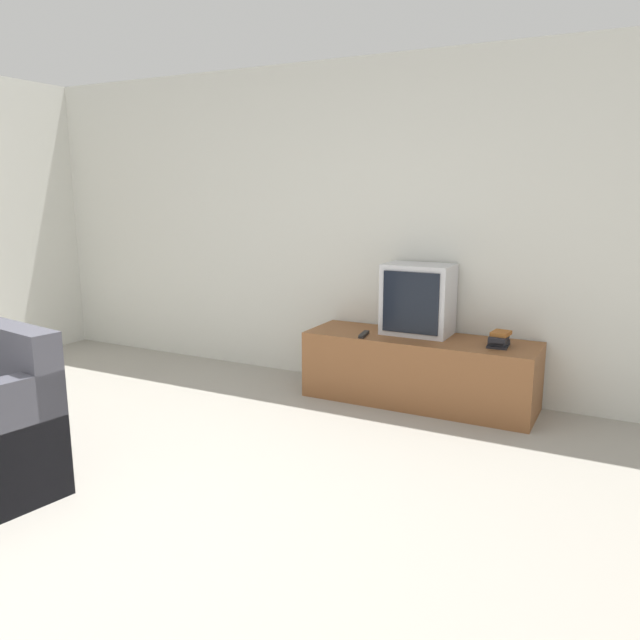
{
  "coord_description": "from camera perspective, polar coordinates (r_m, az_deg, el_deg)",
  "views": [
    {
      "loc": [
        2.3,
        -1.66,
        1.59
      ],
      "look_at": [
        0.33,
        2.13,
        0.7
      ],
      "focal_mm": 35.0,
      "sensor_mm": 36.0,
      "label": 1
    }
  ],
  "objects": [
    {
      "name": "ground_plane",
      "position": [
        3.25,
        -24.5,
        -18.66
      ],
      "size": [
        14.0,
        14.0,
        0.0
      ],
      "primitive_type": "plane",
      "color": "#9E998E"
    },
    {
      "name": "wall_back",
      "position": [
        5.23,
        1.33,
        8.62
      ],
      "size": [
        9.0,
        0.06,
        2.6
      ],
      "color": "silver",
      "rests_on": "ground_plane"
    },
    {
      "name": "tv_stand",
      "position": [
        4.78,
        9.04,
        -4.55
      ],
      "size": [
        1.73,
        0.54,
        0.51
      ],
      "color": "brown",
      "rests_on": "ground_plane"
    },
    {
      "name": "television",
      "position": [
        4.77,
        8.95,
        1.88
      ],
      "size": [
        0.51,
        0.35,
        0.54
      ],
      "color": "silver",
      "rests_on": "tv_stand"
    },
    {
      "name": "book_stack",
      "position": [
        4.55,
        16.07,
        -1.71
      ],
      "size": [
        0.15,
        0.22,
        0.11
      ],
      "color": "black",
      "rests_on": "tv_stand"
    },
    {
      "name": "remote_on_stand",
      "position": [
        4.71,
        4.03,
        -1.32
      ],
      "size": [
        0.07,
        0.19,
        0.02
      ],
      "rotation": [
        0.0,
        0.0,
        0.16
      ],
      "color": "black",
      "rests_on": "tv_stand"
    }
  ]
}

